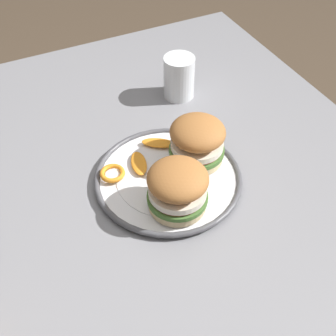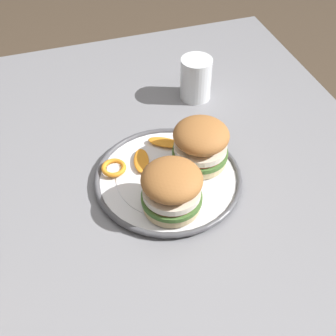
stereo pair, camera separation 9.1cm
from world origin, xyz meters
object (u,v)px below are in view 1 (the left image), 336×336
object	(u,v)px
dinner_plate	(168,178)
sandwich_half_left	(197,141)
drinking_glass	(179,79)
sandwich_half_right	(178,187)
dining_table	(168,228)

from	to	relation	value
dinner_plate	sandwich_half_left	distance (m)	0.10
dinner_plate	drinking_glass	bearing A→B (deg)	148.88
drinking_glass	sandwich_half_right	bearing A→B (deg)	-27.36
dinner_plate	sandwich_half_left	world-z (taller)	sandwich_half_left
sandwich_half_right	drinking_glass	xyz separation A→B (m)	(-0.35, 0.18, -0.02)
sandwich_half_left	sandwich_half_right	distance (m)	0.14
dinner_plate	sandwich_half_left	bearing A→B (deg)	104.91
sandwich_half_left	sandwich_half_right	size ratio (longest dim) A/B	1.02
dinner_plate	sandwich_half_right	size ratio (longest dim) A/B	1.93
dining_table	dinner_plate	distance (m)	0.11
drinking_glass	dinner_plate	bearing A→B (deg)	-31.12
drinking_glass	sandwich_half_left	bearing A→B (deg)	-18.39
sandwich_half_right	drinking_glass	size ratio (longest dim) A/B	1.47
sandwich_half_left	sandwich_half_right	bearing A→B (deg)	-44.04
dining_table	sandwich_half_right	world-z (taller)	sandwich_half_right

